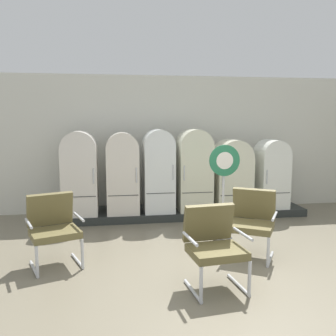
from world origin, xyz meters
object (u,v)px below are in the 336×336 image
object	(u,v)px
refrigerator_1	(122,170)
armchair_right	(252,219)
armchair_center	(214,242)
refrigerator_5	(271,172)
refrigerator_2	(158,168)
refrigerator_3	(194,167)
sign_stand	(224,191)
refrigerator_0	(80,170)
refrigerator_4	(232,173)
armchair_left	(53,225)

from	to	relation	value
refrigerator_1	armchair_right	bearing A→B (deg)	-50.95
armchair_center	armchair_right	bearing A→B (deg)	46.99
refrigerator_1	refrigerator_5	bearing A→B (deg)	-0.15
refrigerator_1	armchair_right	xyz separation A→B (m)	(1.76, -2.17, -0.44)
refrigerator_1	refrigerator_2	world-z (taller)	refrigerator_2
refrigerator_2	armchair_right	xyz separation A→B (m)	(1.06, -2.19, -0.46)
refrigerator_2	refrigerator_3	bearing A→B (deg)	-0.63
armchair_center	sign_stand	bearing A→B (deg)	68.87
refrigerator_1	sign_stand	world-z (taller)	refrigerator_1
armchair_right	sign_stand	world-z (taller)	sign_stand
refrigerator_0	refrigerator_1	xyz separation A→B (m)	(0.80, -0.04, -0.01)
refrigerator_4	armchair_left	xyz separation A→B (m)	(-3.20, -2.08, -0.34)
armchair_right	refrigerator_5	bearing A→B (deg)	59.54
refrigerator_3	refrigerator_5	size ratio (longest dim) A/B	1.16
refrigerator_3	sign_stand	distance (m)	1.48
refrigerator_1	armchair_left	size ratio (longest dim) A/B	1.63
armchair_center	sign_stand	distance (m)	1.73
refrigerator_2	refrigerator_3	xyz separation A→B (m)	(0.71, -0.01, -0.00)
armchair_left	sign_stand	xyz separation A→B (m)	(2.56, 0.62, 0.26)
armchair_right	armchair_center	size ratio (longest dim) A/B	1.00
refrigerator_2	armchair_center	world-z (taller)	refrigerator_2
armchair_left	armchair_right	world-z (taller)	same
refrigerator_0	refrigerator_1	size ratio (longest dim) A/B	1.02
refrigerator_0	refrigerator_5	size ratio (longest dim) A/B	1.14
refrigerator_2	sign_stand	bearing A→B (deg)	-59.25
refrigerator_0	sign_stand	xyz separation A→B (m)	(2.37, -1.48, -0.18)
refrigerator_1	refrigerator_3	bearing A→B (deg)	0.23
refrigerator_2	armchair_center	size ratio (longest dim) A/B	1.68
refrigerator_3	refrigerator_5	bearing A→B (deg)	-0.49
refrigerator_0	refrigerator_4	distance (m)	3.01
armchair_right	refrigerator_1	bearing A→B (deg)	129.05
refrigerator_3	armchair_left	bearing A→B (deg)	-139.30
refrigerator_0	sign_stand	world-z (taller)	refrigerator_0
armchair_left	armchair_right	distance (m)	2.76
armchair_right	refrigerator_0	bearing A→B (deg)	139.28
refrigerator_2	sign_stand	distance (m)	1.71
refrigerator_1	refrigerator_3	size ratio (longest dim) A/B	0.97
refrigerator_5	sign_stand	world-z (taller)	sign_stand
refrigerator_0	sign_stand	size ratio (longest dim) A/B	1.02
armchair_left	refrigerator_0	bearing A→B (deg)	84.81
refrigerator_0	armchair_center	bearing A→B (deg)	-60.26
refrigerator_4	armchair_right	size ratio (longest dim) A/B	1.46
refrigerator_1	refrigerator_5	xyz separation A→B (m)	(3.04, -0.01, -0.09)
refrigerator_4	armchair_right	world-z (taller)	refrigerator_4
refrigerator_3	refrigerator_1	bearing A→B (deg)	-179.77
armchair_right	sign_stand	xyz separation A→B (m)	(-0.19, 0.72, 0.26)
refrigerator_0	armchair_left	bearing A→B (deg)	-95.19
refrigerator_3	armchair_right	size ratio (longest dim) A/B	1.68
armchair_center	refrigerator_2	bearing A→B (deg)	94.76
refrigerator_3	refrigerator_0	bearing A→B (deg)	179.22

